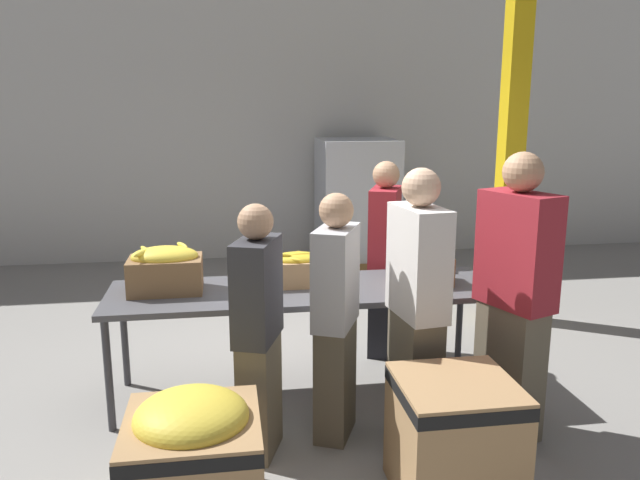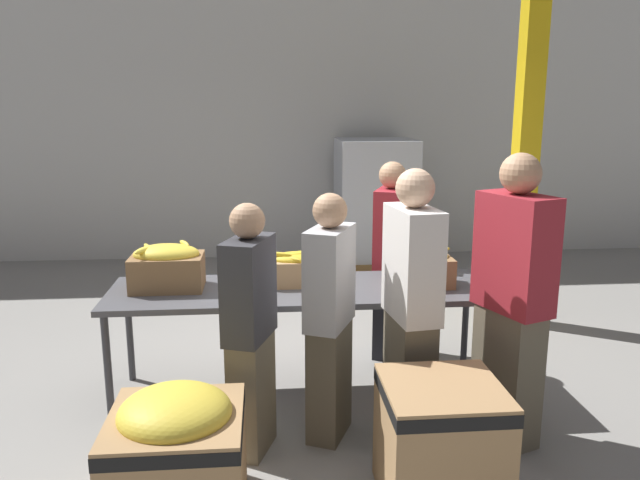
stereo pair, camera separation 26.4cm
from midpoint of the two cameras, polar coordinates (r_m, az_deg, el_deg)
ground_plane at (r=4.64m, az=0.24°, el=-13.79°), size 30.00×30.00×0.00m
wall_back at (r=8.31m, az=-2.48°, el=12.13°), size 16.00×0.08×4.00m
sorting_table at (r=4.37m, az=0.25°, el=-5.05°), size 2.69×0.78×0.79m
banana_box_0 at (r=4.38m, az=-12.16°, el=-2.36°), size 0.49×0.35×0.32m
banana_box_1 at (r=4.41m, az=-0.37°, el=-2.59°), size 0.47×0.28×0.25m
banana_box_2 at (r=4.46m, az=11.06°, el=-2.47°), size 0.40×0.29×0.28m
volunteer_0 at (r=3.82m, az=2.88°, el=-7.29°), size 0.36×0.46×1.54m
volunteer_1 at (r=3.67m, az=-4.35°, el=-8.42°), size 0.33×0.45×1.51m
volunteer_2 at (r=5.09m, az=7.92°, el=-1.94°), size 0.36×0.48×1.60m
volunteer_3 at (r=3.79m, az=10.32°, el=-6.43°), size 0.28×0.48×1.69m
volunteer_4 at (r=3.95m, az=18.97°, el=-5.50°), size 0.40×0.53×1.78m
donation_bin_0 at (r=3.32m, az=-10.60°, el=-18.52°), size 0.66×0.66×0.69m
donation_bin_1 at (r=3.45m, az=13.23°, el=-17.38°), size 0.60×0.60×0.66m
support_pillar at (r=6.02m, az=19.78°, el=11.26°), size 0.20×0.20×4.00m
pallet_stack_0 at (r=7.91m, az=5.99°, el=3.26°), size 1.03×1.03×1.60m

